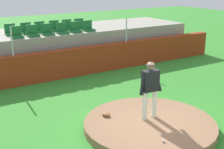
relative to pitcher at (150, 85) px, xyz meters
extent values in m
plane|color=#32882A|center=(-0.14, -0.21, -1.27)|extent=(60.00, 60.00, 0.00)
cylinder|color=#8F6649|center=(-0.14, -0.21, -1.15)|extent=(3.90, 3.90, 0.24)
cylinder|color=white|center=(-0.17, 0.01, -0.60)|extent=(0.17, 0.17, 0.87)
cylinder|color=white|center=(0.17, -0.01, -0.60)|extent=(0.17, 0.17, 0.87)
cube|color=black|center=(0.00, 0.00, 0.15)|extent=(0.50, 0.28, 0.63)
cylinder|color=black|center=(-0.26, 0.01, 0.11)|extent=(0.21, 0.12, 0.71)
cylinder|color=black|center=(0.26, -0.01, 0.11)|extent=(0.34, 0.13, 0.70)
sphere|color=#8C6647|center=(0.00, 0.00, 0.60)|extent=(0.24, 0.24, 0.24)
cone|color=black|center=(0.00, 0.00, 0.68)|extent=(0.29, 0.29, 0.13)
sphere|color=white|center=(-0.61, -1.37, -1.00)|extent=(0.07, 0.07, 0.07)
ellipsoid|color=brown|center=(-1.04, 0.78, -0.98)|extent=(0.26, 0.34, 0.11)
cube|color=maroon|center=(-0.14, 5.78, -0.64)|extent=(17.38, 0.40, 1.26)
cylinder|color=silver|center=(-2.39, 5.78, 0.56)|extent=(0.06, 0.06, 1.14)
cylinder|color=silver|center=(3.12, 5.78, 0.56)|extent=(0.06, 0.06, 1.14)
cube|color=gray|center=(-0.14, 8.06, -0.38)|extent=(15.29, 3.52, 1.79)
cube|color=#1C6830|center=(-1.89, 6.77, 0.57)|extent=(0.48, 0.44, 0.10)
cube|color=#1C6830|center=(-1.89, 6.95, 0.82)|extent=(0.48, 0.08, 0.40)
cube|color=#1C6830|center=(-1.18, 6.77, 0.57)|extent=(0.48, 0.44, 0.10)
cube|color=#1C6830|center=(-1.18, 6.95, 0.82)|extent=(0.48, 0.08, 0.40)
cube|color=#1C6830|center=(-0.49, 6.78, 0.57)|extent=(0.48, 0.44, 0.10)
cube|color=#1C6830|center=(-0.49, 6.96, 0.82)|extent=(0.48, 0.08, 0.40)
cube|color=#1C6830|center=(0.22, 6.75, 0.57)|extent=(0.48, 0.44, 0.10)
cube|color=#1C6830|center=(0.22, 6.93, 0.82)|extent=(0.48, 0.08, 0.40)
cube|color=#1C6830|center=(0.89, 6.74, 0.57)|extent=(0.48, 0.44, 0.10)
cube|color=#1C6830|center=(0.89, 6.92, 0.82)|extent=(0.48, 0.08, 0.40)
cube|color=#1C6830|center=(1.60, 6.76, 0.57)|extent=(0.48, 0.44, 0.10)
cube|color=#1C6830|center=(1.60, 6.94, 0.82)|extent=(0.48, 0.08, 0.40)
cube|color=#1C6830|center=(-1.90, 7.67, 0.57)|extent=(0.48, 0.44, 0.10)
cube|color=#1C6830|center=(-1.90, 7.85, 0.82)|extent=(0.48, 0.08, 0.40)
cube|color=#1C6830|center=(-1.17, 7.66, 0.57)|extent=(0.48, 0.44, 0.10)
cube|color=#1C6830|center=(-1.17, 7.84, 0.82)|extent=(0.48, 0.08, 0.40)
cube|color=#1C6830|center=(-0.50, 7.67, 0.57)|extent=(0.48, 0.44, 0.10)
cube|color=#1C6830|center=(-0.50, 7.85, 0.82)|extent=(0.48, 0.08, 0.40)
cube|color=#1C6830|center=(0.24, 7.67, 0.57)|extent=(0.48, 0.44, 0.10)
cube|color=#1C6830|center=(0.24, 7.85, 0.82)|extent=(0.48, 0.08, 0.40)
cube|color=#1C6830|center=(0.92, 7.68, 0.57)|extent=(0.48, 0.44, 0.10)
cube|color=#1C6830|center=(0.92, 7.86, 0.82)|extent=(0.48, 0.08, 0.40)
cube|color=#1C6830|center=(1.60, 7.68, 0.57)|extent=(0.48, 0.44, 0.10)
cube|color=#1C6830|center=(1.60, 7.86, 0.82)|extent=(0.48, 0.08, 0.40)
camera|label=1|loc=(-5.62, -6.86, 3.05)|focal=51.00mm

